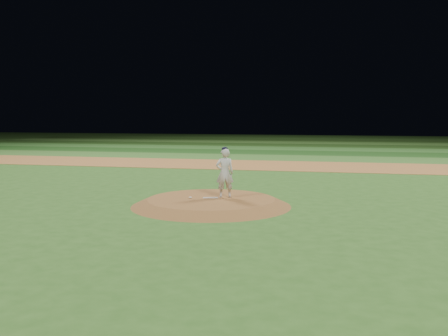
# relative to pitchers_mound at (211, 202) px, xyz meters

# --- Properties ---
(ground) EXTENTS (120.00, 120.00, 0.00)m
(ground) POSITION_rel_pitchers_mound_xyz_m (0.00, 0.00, -0.12)
(ground) COLOR #2F611F
(ground) RESTS_ON ground
(infield_dirt_band) EXTENTS (70.00, 6.00, 0.02)m
(infield_dirt_band) POSITION_rel_pitchers_mound_xyz_m (0.00, 14.00, -0.12)
(infield_dirt_band) COLOR #A46A33
(infield_dirt_band) RESTS_ON ground
(outfield_stripe_0) EXTENTS (70.00, 5.00, 0.02)m
(outfield_stripe_0) POSITION_rel_pitchers_mound_xyz_m (0.00, 19.50, -0.12)
(outfield_stripe_0) COLOR #396E28
(outfield_stripe_0) RESTS_ON ground
(outfield_stripe_1) EXTENTS (70.00, 5.00, 0.02)m
(outfield_stripe_1) POSITION_rel_pitchers_mound_xyz_m (0.00, 24.50, -0.12)
(outfield_stripe_1) COLOR #1C4917
(outfield_stripe_1) RESTS_ON ground
(outfield_stripe_2) EXTENTS (70.00, 5.00, 0.02)m
(outfield_stripe_2) POSITION_rel_pitchers_mound_xyz_m (0.00, 29.50, -0.12)
(outfield_stripe_2) COLOR #336E28
(outfield_stripe_2) RESTS_ON ground
(outfield_stripe_3) EXTENTS (70.00, 5.00, 0.02)m
(outfield_stripe_3) POSITION_rel_pitchers_mound_xyz_m (0.00, 34.50, -0.12)
(outfield_stripe_3) COLOR #204415
(outfield_stripe_3) RESTS_ON ground
(outfield_stripe_4) EXTENTS (70.00, 5.00, 0.02)m
(outfield_stripe_4) POSITION_rel_pitchers_mound_xyz_m (0.00, 39.50, -0.12)
(outfield_stripe_4) COLOR #3D7129
(outfield_stripe_4) RESTS_ON ground
(outfield_stripe_5) EXTENTS (70.00, 5.00, 0.02)m
(outfield_stripe_5) POSITION_rel_pitchers_mound_xyz_m (0.00, 44.50, -0.12)
(outfield_stripe_5) COLOR #254B18
(outfield_stripe_5) RESTS_ON ground
(pitchers_mound) EXTENTS (5.50, 5.50, 0.25)m
(pitchers_mound) POSITION_rel_pitchers_mound_xyz_m (0.00, 0.00, 0.00)
(pitchers_mound) COLOR brown
(pitchers_mound) RESTS_ON ground
(pitching_rubber) EXTENTS (0.54, 0.26, 0.03)m
(pitching_rubber) POSITION_rel_pitchers_mound_xyz_m (-0.05, 0.08, 0.14)
(pitching_rubber) COLOR silver
(pitching_rubber) RESTS_ON pitchers_mound
(rosin_bag) EXTENTS (0.11, 0.11, 0.06)m
(rosin_bag) POSITION_rel_pitchers_mound_xyz_m (-0.71, -0.12, 0.15)
(rosin_bag) COLOR white
(rosin_bag) RESTS_ON pitchers_mound
(pitcher_on_mound) EXTENTS (0.73, 0.61, 1.77)m
(pitcher_on_mound) POSITION_rel_pitchers_mound_xyz_m (0.41, 0.32, 1.00)
(pitcher_on_mound) COLOR silver
(pitcher_on_mound) RESTS_ON pitchers_mound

